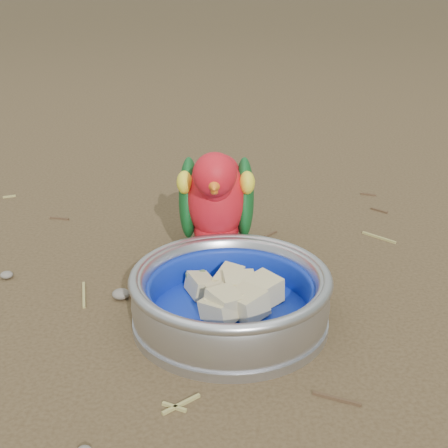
# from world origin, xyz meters

# --- Properties ---
(ground) EXTENTS (60.00, 60.00, 0.00)m
(ground) POSITION_xyz_m (0.00, 0.00, 0.00)
(ground) COLOR #4B3A24
(food_bowl) EXTENTS (0.21, 0.21, 0.02)m
(food_bowl) POSITION_xyz_m (0.11, 0.03, 0.01)
(food_bowl) COLOR #B2B2BA
(food_bowl) RESTS_ON ground
(bowl_wall) EXTENTS (0.21, 0.21, 0.04)m
(bowl_wall) POSITION_xyz_m (0.11, 0.03, 0.04)
(bowl_wall) COLOR #B2B2BA
(bowl_wall) RESTS_ON food_bowl
(fruit_wedges) EXTENTS (0.13, 0.13, 0.03)m
(fruit_wedges) POSITION_xyz_m (0.11, 0.03, 0.03)
(fruit_wedges) COLOR #CBBB83
(fruit_wedges) RESTS_ON food_bowl
(lory_parrot) EXTENTS (0.11, 0.20, 0.16)m
(lory_parrot) POSITION_xyz_m (0.08, 0.16, 0.08)
(lory_parrot) COLOR red
(lory_parrot) RESTS_ON ground
(ground_debris) EXTENTS (0.90, 0.80, 0.01)m
(ground_debris) POSITION_xyz_m (0.03, 0.07, 0.00)
(ground_debris) COLOR #9D924E
(ground_debris) RESTS_ON ground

